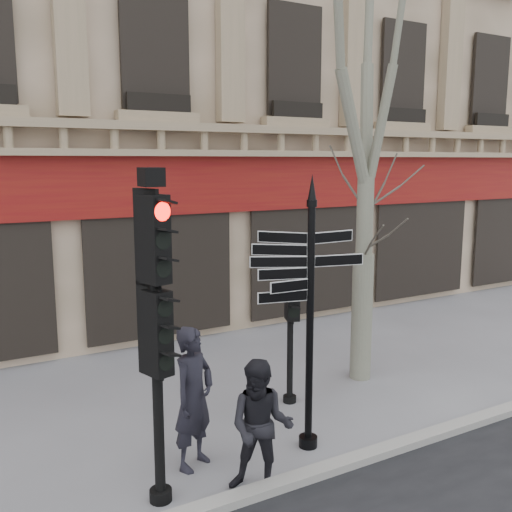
# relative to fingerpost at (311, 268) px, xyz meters

# --- Properties ---
(ground) EXTENTS (80.00, 80.00, 0.00)m
(ground) POSITION_rel_fingerpost_xyz_m (-0.18, 0.67, -2.66)
(ground) COLOR slate
(ground) RESTS_ON ground
(kerb) EXTENTS (80.00, 0.25, 0.12)m
(kerb) POSITION_rel_fingerpost_xyz_m (-0.18, -0.73, -2.60)
(kerb) COLOR gray
(kerb) RESTS_ON ground
(building) EXTENTS (28.00, 15.52, 18.00)m
(building) POSITION_rel_fingerpost_xyz_m (-0.18, 13.15, 6.33)
(building) COLOR gray
(building) RESTS_ON ground
(fingerpost) EXTENTS (2.17, 2.17, 3.96)m
(fingerpost) POSITION_rel_fingerpost_xyz_m (0.00, 0.00, 0.00)
(fingerpost) COLOR black
(fingerpost) RESTS_ON ground
(traffic_signal_main) EXTENTS (0.52, 0.43, 4.06)m
(traffic_signal_main) POSITION_rel_fingerpost_xyz_m (-2.35, -0.22, -0.09)
(traffic_signal_main) COLOR black
(traffic_signal_main) RESTS_ON ground
(traffic_signal_secondary) EXTENTS (0.48, 0.41, 2.40)m
(traffic_signal_secondary) POSITION_rel_fingerpost_xyz_m (0.61, 1.44, -0.99)
(traffic_signal_secondary) COLOR black
(traffic_signal_secondary) RESTS_ON ground
(plane_tree) EXTENTS (3.51, 3.51, 9.33)m
(plane_tree) POSITION_rel_fingerpost_xyz_m (2.41, 1.73, 3.89)
(plane_tree) COLOR gray
(plane_tree) RESTS_ON ground
(pedestrian_a) EXTENTS (0.86, 0.77, 1.97)m
(pedestrian_a) POSITION_rel_fingerpost_xyz_m (-1.65, 0.33, -1.68)
(pedestrian_a) COLOR black
(pedestrian_a) RESTS_ON ground
(pedestrian_b) EXTENTS (1.06, 1.03, 1.72)m
(pedestrian_b) POSITION_rel_fingerpost_xyz_m (-1.16, -0.63, -1.80)
(pedestrian_b) COLOR black
(pedestrian_b) RESTS_ON ground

